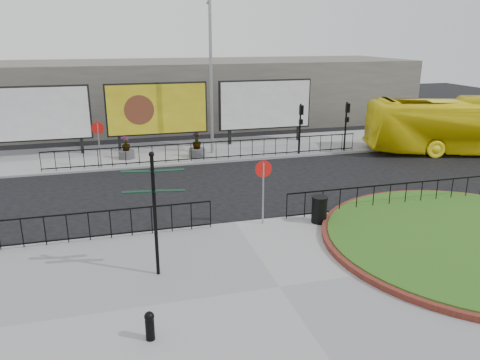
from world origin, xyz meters
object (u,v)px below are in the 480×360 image
object	(u,v)px
lamp_post	(211,74)
fingerpost_sign	(154,202)
bollard	(150,324)
bus	(469,126)
litter_bin	(319,209)
planter_b	(197,148)
planter_a	(126,151)
billboard_mid	(157,109)

from	to	relation	value
lamp_post	fingerpost_sign	distance (m)	15.27
bollard	fingerpost_sign	bearing A→B (deg)	80.85
lamp_post	bus	world-z (taller)	lamp_post
bus	litter_bin	bearing A→B (deg)	138.00
lamp_post	bus	bearing A→B (deg)	-13.75
fingerpost_sign	planter_b	bearing A→B (deg)	86.73
planter_a	planter_b	xyz separation A→B (m)	(4.01, -0.73, 0.05)
bus	planter_b	xyz separation A→B (m)	(-16.27, 2.98, -1.07)
fingerpost_sign	planter_a	size ratio (longest dim) A/B	2.89
litter_bin	planter_b	bearing A→B (deg)	103.50
bollard	bus	world-z (taller)	bus
lamp_post	planter_b	bearing A→B (deg)	-145.67
billboard_mid	planter_a	bearing A→B (deg)	-136.50
bollard	litter_bin	distance (m)	8.85
fingerpost_sign	bus	distance (m)	22.60
litter_bin	planter_a	distance (m)	13.62
bollard	planter_b	xyz separation A→B (m)	(4.19, 16.72, 0.10)
billboard_mid	litter_bin	size ratio (longest dim) A/B	6.02
billboard_mid	planter_a	xyz separation A→B (m)	(-2.08, -1.97, -2.03)
billboard_mid	bollard	world-z (taller)	billboard_mid
billboard_mid	lamp_post	distance (m)	4.23
fingerpost_sign	bollard	bearing A→B (deg)	-87.25
billboard_mid	planter_b	world-z (taller)	billboard_mid
fingerpost_sign	bus	xyz separation A→B (m)	(19.95, 10.59, -0.71)
bus	planter_b	size ratio (longest dim) A/B	8.56
planter_b	bollard	bearing A→B (deg)	-104.06
planter_a	litter_bin	bearing A→B (deg)	-60.62
planter_a	billboard_mid	bearing A→B (deg)	43.50
fingerpost_sign	bollard	distance (m)	3.70
bus	planter_b	distance (m)	16.57
planter_a	planter_b	distance (m)	4.08
lamp_post	planter_b	distance (m)	4.40
lamp_post	bollard	xyz separation A→B (m)	(-5.26, -17.45, -4.30)
lamp_post	planter_a	xyz separation A→B (m)	(-5.08, 0.00, -4.26)
lamp_post	planter_a	world-z (taller)	lamp_post
litter_bin	planter_b	world-z (taller)	planter_b
fingerpost_sign	lamp_post	bearing A→B (deg)	83.51
planter_b	lamp_post	bearing A→B (deg)	34.33
planter_a	bollard	bearing A→B (deg)	-90.58
billboard_mid	bus	size ratio (longest dim) A/B	0.51
bollard	lamp_post	bearing A→B (deg)	73.22
bollard	bus	bearing A→B (deg)	33.88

